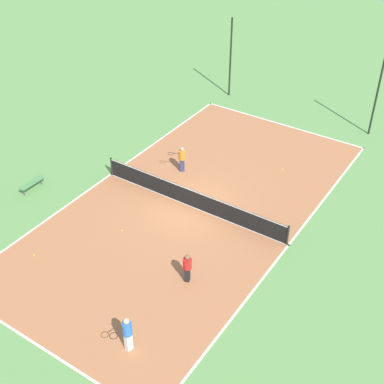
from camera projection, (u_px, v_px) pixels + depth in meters
The scene contains 12 objects.
ground_plane at pixel (192, 207), 26.52m from camera, with size 80.00×80.00×0.00m, color #60934C.
court_surface at pixel (192, 207), 26.52m from camera, with size 10.59×20.47×0.02m.
tennis_net at pixel (192, 198), 26.19m from camera, with size 10.39×0.10×1.06m.
bench at pixel (32, 183), 27.49m from camera, with size 0.36×1.48×0.45m.
player_center_orange at pixel (182, 158), 28.63m from camera, with size 0.93×0.85×1.48m.
player_near_blue at pixel (127, 332), 18.99m from camera, with size 0.49×0.98×1.62m.
player_coach_red at pixel (187, 266), 21.90m from camera, with size 0.46×0.46×1.41m.
tennis_ball_near_net at pixel (282, 169), 29.19m from camera, with size 0.07×0.07×0.07m, color #CCE033.
tennis_ball_left_sideline at pixel (34, 255), 23.56m from camera, with size 0.07×0.07×0.07m, color #CCE033.
tennis_ball_midcourt at pixel (122, 231), 24.93m from camera, with size 0.07×0.07×0.07m, color #CCE033.
fence_post_back_left at pixel (230, 58), 35.32m from camera, with size 0.12×0.12×5.34m.
fence_post_back_right at pixel (377, 93), 30.93m from camera, with size 0.12×0.12×5.34m.
Camera 1 is at (11.64, -17.61, 16.07)m, focal length 50.00 mm.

